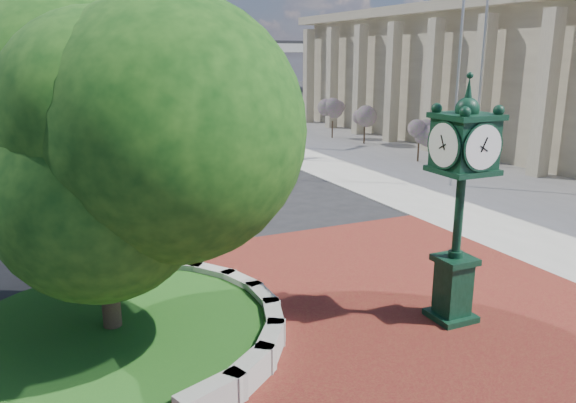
% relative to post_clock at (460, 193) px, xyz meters
% --- Properties ---
extents(ground, '(200.00, 200.00, 0.00)m').
position_rel_post_clock_xyz_m(ground, '(-1.81, 2.01, -2.85)').
color(ground, black).
rests_on(ground, ground).
extents(plaza, '(12.00, 12.00, 0.04)m').
position_rel_post_clock_xyz_m(plaza, '(-1.81, 1.01, -2.83)').
color(plaza, maroon).
rests_on(plaza, ground).
extents(sidewalk, '(20.00, 50.00, 0.04)m').
position_rel_post_clock_xyz_m(sidewalk, '(14.19, 12.01, -2.83)').
color(sidewalk, '#9E9B93').
rests_on(sidewalk, ground).
extents(planter_wall, '(2.96, 6.77, 0.54)m').
position_rel_post_clock_xyz_m(planter_wall, '(-4.52, 2.01, -2.58)').
color(planter_wall, '#9E9B93').
rests_on(planter_wall, ground).
extents(grass_bed, '(6.10, 6.10, 0.40)m').
position_rel_post_clock_xyz_m(grass_bed, '(-6.81, 2.01, -2.65)').
color(grass_bed, '#134314').
rests_on(grass_bed, ground).
extents(overpass, '(90.00, 12.00, 7.50)m').
position_rel_post_clock_xyz_m(overpass, '(-2.02, 72.01, 3.69)').
color(overpass, '#9E9B93').
rests_on(overpass, ground).
extents(tree_planter, '(5.20, 5.20, 6.33)m').
position_rel_post_clock_xyz_m(tree_planter, '(-6.81, 2.01, 0.87)').
color(tree_planter, '#38281C').
rests_on(tree_planter, ground).
extents(tree_street, '(4.40, 4.40, 5.45)m').
position_rel_post_clock_xyz_m(tree_street, '(-5.81, 20.01, 0.39)').
color(tree_street, '#38281C').
rests_on(tree_street, ground).
extents(post_clock, '(1.10, 1.10, 5.19)m').
position_rel_post_clock_xyz_m(post_clock, '(0.00, 0.00, 0.00)').
color(post_clock, black).
rests_on(post_clock, ground).
extents(parked_car, '(2.71, 4.56, 1.46)m').
position_rel_post_clock_xyz_m(parked_car, '(-1.51, 40.43, -2.12)').
color(parked_car, '#540E0C').
rests_on(parked_car, ground).
extents(flagpole_a, '(1.52, 0.49, 9.97)m').
position_rel_post_clock_xyz_m(flagpole_a, '(8.64, 10.16, 2.26)').
color(flagpole_a, silver).
rests_on(flagpole_a, ground).
extents(flagpole_b, '(1.80, 0.20, 11.51)m').
position_rel_post_clock_xyz_m(flagpole_b, '(12.82, 13.25, 3.05)').
color(flagpole_b, silver).
rests_on(flagpole_b, ground).
extents(street_lamp_near, '(2.18, 1.15, 10.37)m').
position_rel_post_clock_xyz_m(street_lamp_near, '(0.47, 28.96, 3.23)').
color(street_lamp_near, slate).
rests_on(street_lamp_near, ground).
extents(street_lamp_far, '(1.91, 0.24, 8.52)m').
position_rel_post_clock_xyz_m(street_lamp_far, '(-2.60, 40.51, 2.14)').
color(street_lamp_far, slate).
rests_on(street_lamp_far, ground).
extents(shrub_near, '(1.20, 1.20, 2.20)m').
position_rel_post_clock_xyz_m(shrub_near, '(10.88, 15.38, -1.26)').
color(shrub_near, '#38281C').
rests_on(shrub_near, ground).
extents(shrub_mid, '(1.20, 1.20, 2.20)m').
position_rel_post_clock_xyz_m(shrub_mid, '(11.59, 21.87, -1.26)').
color(shrub_mid, '#38281C').
rests_on(shrub_mid, ground).
extents(shrub_far, '(1.20, 1.20, 2.20)m').
position_rel_post_clock_xyz_m(shrub_far, '(11.01, 25.03, -1.26)').
color(shrub_far, '#38281C').
rests_on(shrub_far, ground).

